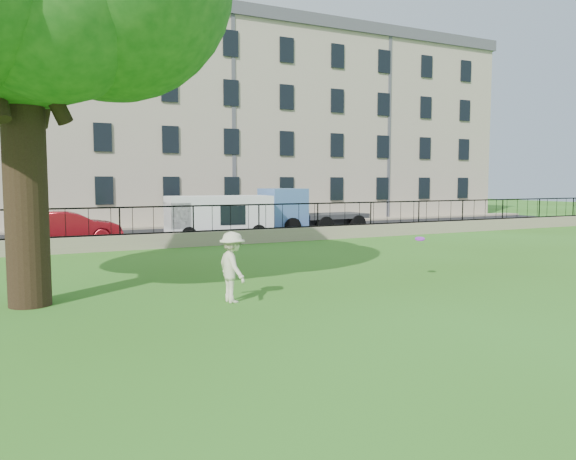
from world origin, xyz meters
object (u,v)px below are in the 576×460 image
red_sedan (70,228)px  white_van (219,217)px  frisbee (420,239)px  blue_truck (312,210)px  man (232,267)px

red_sedan → white_van: 6.58m
frisbee → blue_truck: (4.35, 13.86, 0.05)m
frisbee → white_van: size_ratio=0.06×
frisbee → red_sedan: red_sedan is taller
red_sedan → man: bearing=-171.4°
frisbee → red_sedan: bearing=119.3°
frisbee → red_sedan: size_ratio=0.06×
man → red_sedan: (-2.00, 14.33, -0.10)m
white_van → man: bearing=-104.4°
frisbee → white_van: (-1.27, 12.86, -0.11)m
frisbee → blue_truck: bearing=72.6°
frisbee → red_sedan: 15.90m
man → red_sedan: bearing=5.4°
frisbee → red_sedan: (-7.77, 13.86, -0.43)m
red_sedan → blue_truck: (12.12, 0.00, 0.47)m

